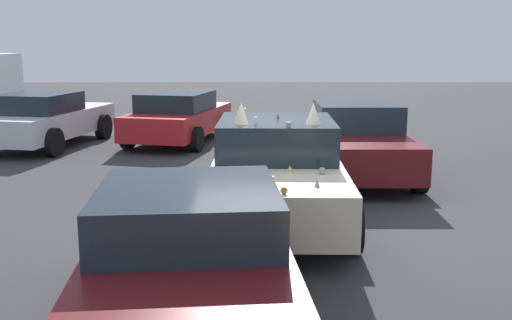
# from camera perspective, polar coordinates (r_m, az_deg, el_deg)

# --- Properties ---
(ground_plane) EXTENTS (60.00, 60.00, 0.00)m
(ground_plane) POSITION_cam_1_polar(r_m,az_deg,el_deg) (8.90, 1.94, -5.68)
(ground_plane) COLOR #38383A
(art_car_decorated) EXTENTS (4.58, 2.18, 1.78)m
(art_car_decorated) POSITION_cam_1_polar(r_m,az_deg,el_deg) (8.74, 1.97, -1.03)
(art_car_decorated) COLOR beige
(art_car_decorated) RESTS_ON ground
(parked_sedan_far_left) EXTENTS (4.44, 2.64, 1.36)m
(parked_sedan_far_left) POSITION_cam_1_polar(r_m,az_deg,el_deg) (15.79, -19.60, 3.72)
(parked_sedan_far_left) COLOR silver
(parked_sedan_far_left) RESTS_ON ground
(parked_sedan_behind_right) EXTENTS (4.33, 2.65, 1.32)m
(parked_sedan_behind_right) POSITION_cam_1_polar(r_m,az_deg,el_deg) (15.64, -7.46, 4.14)
(parked_sedan_behind_right) COLOR red
(parked_sedan_behind_right) RESTS_ON ground
(parked_sedan_near_right) EXTENTS (4.10, 1.99, 1.42)m
(parked_sedan_near_right) POSITION_cam_1_polar(r_m,az_deg,el_deg) (11.74, 9.74, 1.87)
(parked_sedan_near_right) COLOR #5B1419
(parked_sedan_near_right) RESTS_ON ground
(parked_sedan_row_back_far) EXTENTS (4.23, 2.25, 1.33)m
(parked_sedan_row_back_far) POSITION_cam_1_polar(r_m,az_deg,el_deg) (5.30, -6.48, -10.20)
(parked_sedan_row_back_far) COLOR #5B1419
(parked_sedan_row_back_far) RESTS_ON ground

